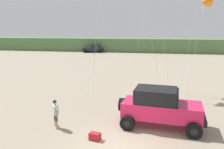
{
  "coord_description": "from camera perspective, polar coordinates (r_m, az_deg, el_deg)",
  "views": [
    {
      "loc": [
        1.62,
        -9.98,
        5.61
      ],
      "look_at": [
        -0.79,
        3.07,
        2.9
      ],
      "focal_mm": 36.6,
      "sensor_mm": 36.0,
      "label": 1
    }
  ],
  "objects": [
    {
      "name": "jeep",
      "position": [
        13.45,
        11.97,
        -7.85
      ],
      "size": [
        4.96,
        2.79,
        2.26
      ],
      "color": "#EA2151",
      "rests_on": "ground_plane"
    },
    {
      "name": "distant_pickup",
      "position": [
        53.86,
        -4.59,
        6.54
      ],
      "size": [
        4.84,
        3.02,
        1.98
      ],
      "color": "#1E232D",
      "rests_on": "ground_plane"
    },
    {
      "name": "kite_pink_ribbon",
      "position": [
        24.03,
        22.19,
        16.47
      ],
      "size": [
        2.55,
        5.42,
        8.65
      ],
      "color": "orange",
      "rests_on": "ground_plane"
    },
    {
      "name": "ground_plane",
      "position": [
        11.56,
        1.13,
        -17.48
      ],
      "size": [
        220.0,
        220.0,
        0.0
      ],
      "primitive_type": "plane",
      "color": "gray"
    },
    {
      "name": "person_watching",
      "position": [
        13.43,
        -13.93,
        -9.17
      ],
      "size": [
        0.47,
        0.5,
        1.67
      ],
      "color": "tan",
      "rests_on": "ground_plane"
    },
    {
      "name": "dune_ridge",
      "position": [
        57.42,
        3.33,
        7.49
      ],
      "size": [
        90.0,
        8.54,
        3.13
      ],
      "primitive_type": "cube",
      "color": "#567A47",
      "rests_on": "ground_plane"
    },
    {
      "name": "cooler_box",
      "position": [
        12.07,
        -4.29,
        -15.17
      ],
      "size": [
        0.62,
        0.47,
        0.38
      ],
      "primitive_type": "cube",
      "rotation": [
        0.0,
        0.0,
        -0.21
      ],
      "color": "#B21E23",
      "rests_on": "ground_plane"
    }
  ]
}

